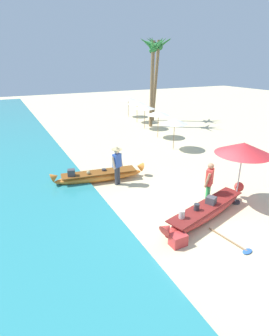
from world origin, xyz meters
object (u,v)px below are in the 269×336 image
boat_red_foreground (206,211)px  patio_umbrella_large (243,149)px  paddle (234,243)px  person_tourist_customer (209,182)px  palm_tree_leaning_seaward (153,57)px  palm_tree_tall_inland (158,54)px  cooler_box (178,240)px  boat_orange_midground (99,176)px  person_vendor_hatted (117,163)px

boat_red_foreground → patio_umbrella_large: bearing=10.8°
boat_red_foreground → paddle: boat_red_foreground is taller
person_tourist_customer → patio_umbrella_large: 1.69m
palm_tree_leaning_seaward → patio_umbrella_large: bearing=-106.1°
palm_tree_tall_inland → cooler_box: (-8.83, -15.92, -5.50)m
palm_tree_tall_inland → patio_umbrella_large: bearing=-109.8°
palm_tree_leaning_seaward → cooler_box: 16.51m
boat_red_foreground → palm_tree_tall_inland: (7.08, 15.13, 5.40)m
boat_red_foreground → palm_tree_tall_inland: bearing=64.9°
palm_tree_tall_inland → cooler_box: palm_tree_tall_inland is taller
boat_orange_midground → person_vendor_hatted: 1.20m
cooler_box → paddle: 1.71m
boat_orange_midground → paddle: bearing=-71.5°
cooler_box → paddle: (1.53, -0.74, -0.16)m
person_tourist_customer → paddle: person_tourist_customer is taller
person_vendor_hatted → palm_tree_leaning_seaward: 12.42m
person_tourist_customer → person_vendor_hatted: bearing=125.8°
boat_orange_midground → person_vendor_hatted: person_vendor_hatted is taller
boat_red_foreground → person_vendor_hatted: size_ratio=2.57×
person_vendor_hatted → cooler_box: person_vendor_hatted is taller
patio_umbrella_large → paddle: size_ratio=1.59×
person_tourist_customer → cooler_box: bearing=-147.9°
person_tourist_customer → patio_umbrella_large: patio_umbrella_large is taller
boat_red_foreground → palm_tree_leaning_seaward: 15.10m
person_tourist_customer → cooler_box: 2.95m
boat_red_foreground → palm_tree_leaning_seaward: palm_tree_leaning_seaward is taller
boat_red_foreground → palm_tree_tall_inland: 17.55m
boat_red_foreground → paddle: (-0.22, -1.53, -0.25)m
person_vendor_hatted → person_tourist_customer: person_vendor_hatted is taller
person_vendor_hatted → cooler_box: (-0.10, -4.72, -0.83)m
cooler_box → patio_umbrella_large: bearing=16.7°
boat_red_foreground → cooler_box: bearing=-155.5°
patio_umbrella_large → boat_red_foreground: bearing=-169.2°
person_vendor_hatted → patio_umbrella_large: bearing=-46.6°
cooler_box → paddle: bearing=-26.9°
person_tourist_customer → patio_umbrella_large: size_ratio=0.70×
person_tourist_customer → palm_tree_leaning_seaward: bearing=69.0°
boat_orange_midground → person_tourist_customer: 4.93m
palm_tree_leaning_seaward → cooler_box: (-7.18, -13.92, -5.22)m
boat_orange_midground → palm_tree_leaning_seaward: (7.71, 8.51, 5.15)m
boat_orange_midground → palm_tree_tall_inland: (9.36, 10.51, 5.43)m
boat_orange_midground → palm_tree_tall_inland: bearing=48.3°
boat_orange_midground → person_tourist_customer: size_ratio=2.54×
boat_orange_midground → cooler_box: 5.44m
person_vendor_hatted → paddle: (1.44, -5.46, -0.98)m
boat_red_foreground → person_vendor_hatted: person_vendor_hatted is taller
patio_umbrella_large → palm_tree_leaning_seaward: 13.70m
boat_orange_midground → cooler_box: size_ratio=8.92×
boat_red_foreground → palm_tree_leaning_seaward: bearing=67.5°
palm_tree_tall_inland → person_tourist_customer: bearing=-114.0°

